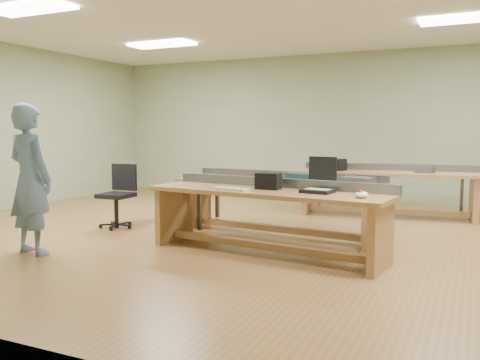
# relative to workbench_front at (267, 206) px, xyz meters

# --- Properties ---
(floor) EXTENTS (10.00, 10.00, 0.00)m
(floor) POSITION_rel_workbench_front_xyz_m (-0.55, 0.96, -0.56)
(floor) COLOR olive
(floor) RESTS_ON ground
(ceiling) EXTENTS (10.00, 10.00, 0.00)m
(ceiling) POSITION_rel_workbench_front_xyz_m (-0.55, 0.96, 2.44)
(ceiling) COLOR silver
(ceiling) RESTS_ON wall_back
(wall_back) EXTENTS (10.00, 0.04, 3.00)m
(wall_back) POSITION_rel_workbench_front_xyz_m (-0.55, 4.96, 0.94)
(wall_back) COLOR #909F79
(wall_back) RESTS_ON floor
(wall_front) EXTENTS (10.00, 0.04, 3.00)m
(wall_front) POSITION_rel_workbench_front_xyz_m (-0.55, -3.04, 0.94)
(wall_front) COLOR #909F79
(wall_front) RESTS_ON floor
(fluor_panels) EXTENTS (6.20, 3.50, 0.03)m
(fluor_panels) POSITION_rel_workbench_front_xyz_m (-0.55, 0.96, 2.41)
(fluor_panels) COLOR white
(fluor_panels) RESTS_ON ceiling
(workbench_front) EXTENTS (2.97, 1.12, 0.86)m
(workbench_front) POSITION_rel_workbench_front_xyz_m (0.00, 0.00, 0.00)
(workbench_front) COLOR #B6834C
(workbench_front) RESTS_ON floor
(workbench_mid) EXTENTS (2.91, 1.04, 0.86)m
(workbench_mid) POSITION_rel_workbench_front_xyz_m (-0.26, 1.01, -0.00)
(workbench_mid) COLOR #B6834C
(workbench_mid) RESTS_ON floor
(workbench_back) EXTENTS (2.92, 1.06, 0.86)m
(workbench_back) POSITION_rel_workbench_front_xyz_m (0.85, 3.22, -0.00)
(workbench_back) COLOR #B6834C
(workbench_back) RESTS_ON floor
(person) EXTENTS (0.69, 0.50, 1.74)m
(person) POSITION_rel_workbench_front_xyz_m (-2.48, -1.15, 0.31)
(person) COLOR #688BA9
(person) RESTS_ON floor
(laptop_base) EXTENTS (0.36, 0.31, 0.04)m
(laptop_base) POSITION_rel_workbench_front_xyz_m (0.61, -0.03, 0.21)
(laptop_base) COLOR black
(laptop_base) RESTS_ON workbench_front
(laptop_screen) EXTENTS (0.33, 0.06, 0.26)m
(laptop_screen) POSITION_rel_workbench_front_xyz_m (0.63, 0.10, 0.45)
(laptop_screen) COLOR black
(laptop_screen) RESTS_ON laptop_base
(keyboard) EXTENTS (0.45, 0.22, 0.03)m
(keyboard) POSITION_rel_workbench_front_xyz_m (-0.35, -0.22, 0.21)
(keyboard) COLOR beige
(keyboard) RESTS_ON workbench_front
(trackball_mouse) EXTENTS (0.18, 0.20, 0.07)m
(trackball_mouse) POSITION_rel_workbench_front_xyz_m (1.14, -0.26, 0.23)
(trackball_mouse) COLOR white
(trackball_mouse) RESTS_ON workbench_front
(camera_bag) EXTENTS (0.28, 0.18, 0.19)m
(camera_bag) POSITION_rel_workbench_front_xyz_m (-0.00, 0.05, 0.29)
(camera_bag) COLOR black
(camera_bag) RESTS_ON workbench_front
(task_chair) EXTENTS (0.52, 0.52, 0.93)m
(task_chair) POSITION_rel_workbench_front_xyz_m (-2.60, 0.57, -0.22)
(task_chair) COLOR black
(task_chair) RESTS_ON floor
(parts_bin_teal) EXTENTS (0.41, 0.35, 0.13)m
(parts_bin_teal) POSITION_rel_workbench_front_xyz_m (0.13, 0.92, 0.26)
(parts_bin_teal) COLOR #12323D
(parts_bin_teal) RESTS_ON workbench_mid
(parts_bin_grey) EXTENTS (0.43, 0.31, 0.11)m
(parts_bin_grey) POSITION_rel_workbench_front_xyz_m (0.85, 0.87, 0.25)
(parts_bin_grey) COLOR #333235
(parts_bin_grey) RESTS_ON workbench_mid
(mug) EXTENTS (0.17, 0.17, 0.10)m
(mug) POSITION_rel_workbench_front_xyz_m (-0.05, 0.89, 0.24)
(mug) COLOR #333235
(mug) RESTS_ON workbench_mid
(drinks_can) EXTENTS (0.09, 0.09, 0.13)m
(drinks_can) POSITION_rel_workbench_front_xyz_m (-0.29, 0.85, 0.26)
(drinks_can) COLOR silver
(drinks_can) RESTS_ON workbench_mid
(storage_box_back) EXTENTS (0.41, 0.35, 0.20)m
(storage_box_back) POSITION_rel_workbench_front_xyz_m (-0.02, 3.14, 0.29)
(storage_box_back) COLOR black
(storage_box_back) RESTS_ON workbench_back
(tray_back) EXTENTS (0.32, 0.26, 0.11)m
(tray_back) POSITION_rel_workbench_front_xyz_m (1.43, 3.23, 0.25)
(tray_back) COLOR #333235
(tray_back) RESTS_ON workbench_back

